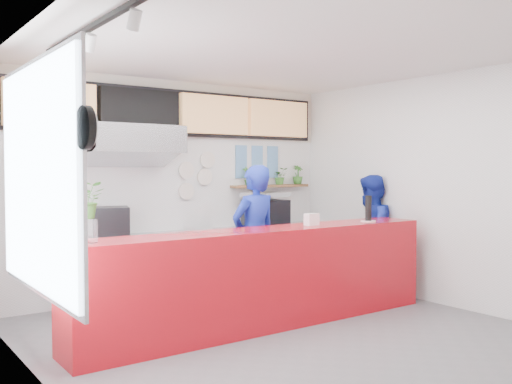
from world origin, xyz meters
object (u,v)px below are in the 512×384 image
service_counter (264,278)px  panini_oven (111,222)px  espresso_machine (266,213)px  pepper_mill (368,208)px  staff_center (254,239)px  staff_right (370,233)px

service_counter → panini_oven: 2.17m
espresso_machine → pepper_mill: pepper_mill is taller
service_counter → espresso_machine: bearing=53.0°
staff_center → pepper_mill: (1.29, -0.67, 0.37)m
service_counter → pepper_mill: (1.57, -0.09, 0.72)m
service_counter → espresso_machine: espresso_machine is taller
panini_oven → staff_right: staff_right is taller
service_counter → staff_right: size_ratio=2.67×
service_counter → staff_center: size_ratio=2.48×
service_counter → staff_right: staff_right is taller
espresso_machine → staff_right: (0.96, -1.22, -0.26)m
panini_oven → staff_center: size_ratio=0.24×
espresso_machine → staff_center: staff_center is taller
panini_oven → staff_right: size_ratio=0.26×
staff_center → service_counter: bearing=58.3°
service_counter → staff_right: (2.32, 0.58, 0.29)m
staff_right → service_counter: bearing=-6.3°
staff_right → pepper_mill: 1.09m
service_counter → pepper_mill: bearing=-3.1°
espresso_machine → staff_right: staff_right is taller
pepper_mill → staff_center: bearing=152.4°
panini_oven → staff_right: (3.40, -1.22, -0.25)m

